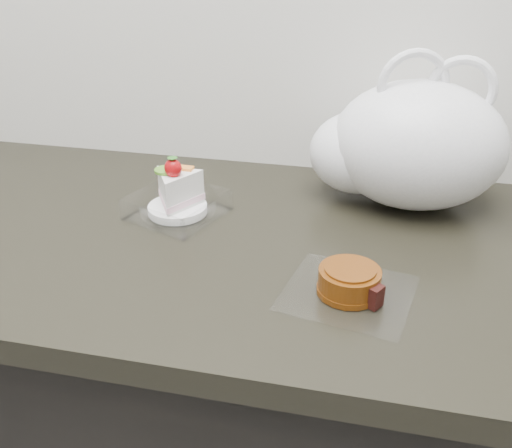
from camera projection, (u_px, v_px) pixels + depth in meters
counter at (215, 426)px, 1.15m from camera, size 2.04×0.64×0.90m
cake_tray at (177, 199)px, 0.97m from camera, size 0.18×0.18×0.11m
mooncake_wrap at (350, 284)px, 0.77m from camera, size 0.20×0.19×0.04m
plastic_bag at (405, 146)px, 0.98m from camera, size 0.36×0.26×0.27m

